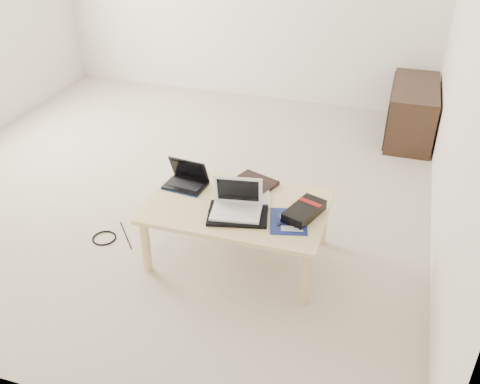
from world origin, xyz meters
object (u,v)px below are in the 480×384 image
(coffee_table, at_px, (238,211))
(gpu_box, at_px, (304,211))
(media_cabinet, at_px, (411,112))
(netbook, at_px, (187,180))
(white_laptop, at_px, (237,204))

(coffee_table, relative_size, gpu_box, 3.41)
(coffee_table, distance_m, media_cabinet, 2.38)
(netbook, bearing_deg, coffee_table, -17.55)
(netbook, height_order, gpu_box, netbook)
(coffee_table, bearing_deg, netbook, 162.45)
(netbook, bearing_deg, gpu_box, -8.39)
(media_cabinet, relative_size, gpu_box, 2.79)
(white_laptop, bearing_deg, media_cabinet, 66.97)
(coffee_table, bearing_deg, gpu_box, 0.60)
(coffee_table, relative_size, media_cabinet, 1.22)
(coffee_table, distance_m, gpu_box, 0.42)
(media_cabinet, xyz_separation_m, netbook, (-1.37, -2.04, 0.19))
(coffee_table, xyz_separation_m, media_cabinet, (0.98, 2.17, -0.10))
(netbook, bearing_deg, media_cabinet, 56.19)
(gpu_box, bearing_deg, coffee_table, -179.40)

